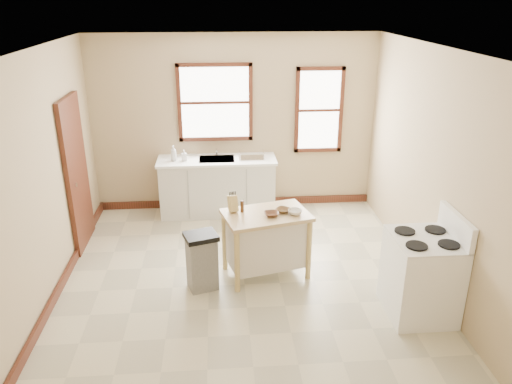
# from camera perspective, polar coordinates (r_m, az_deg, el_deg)

# --- Properties ---
(floor) EXTENTS (5.00, 5.00, 0.00)m
(floor) POSITION_cam_1_polar(r_m,az_deg,el_deg) (6.25, -1.33, -10.52)
(floor) COLOR #AEA88A
(floor) RESTS_ON ground
(ceiling) EXTENTS (5.00, 5.00, 0.00)m
(ceiling) POSITION_cam_1_polar(r_m,az_deg,el_deg) (5.31, -1.60, 15.92)
(ceiling) COLOR white
(ceiling) RESTS_ON ground
(wall_back) EXTENTS (4.50, 0.04, 2.80)m
(wall_back) POSITION_cam_1_polar(r_m,az_deg,el_deg) (8.02, -2.46, 7.78)
(wall_back) COLOR tan
(wall_back) RESTS_ON ground
(wall_left) EXTENTS (0.04, 5.00, 2.80)m
(wall_left) POSITION_cam_1_polar(r_m,az_deg,el_deg) (5.96, -23.60, 0.87)
(wall_left) COLOR tan
(wall_left) RESTS_ON ground
(wall_right) EXTENTS (0.04, 5.00, 2.80)m
(wall_right) POSITION_cam_1_polar(r_m,az_deg,el_deg) (6.17, 19.93, 2.08)
(wall_right) COLOR tan
(wall_right) RESTS_ON ground
(window_main) EXTENTS (1.17, 0.06, 1.22)m
(window_main) POSITION_cam_1_polar(r_m,az_deg,el_deg) (7.92, -4.70, 10.14)
(window_main) COLOR #3B1D10
(window_main) RESTS_ON wall_back
(window_side) EXTENTS (0.77, 0.06, 1.37)m
(window_side) POSITION_cam_1_polar(r_m,az_deg,el_deg) (8.11, 7.22, 9.25)
(window_side) COLOR #3B1D10
(window_side) RESTS_ON wall_back
(door_left) EXTENTS (0.06, 0.90, 2.10)m
(door_left) POSITION_cam_1_polar(r_m,az_deg,el_deg) (7.23, -19.82, 1.98)
(door_left) COLOR #3B1D10
(door_left) RESTS_ON ground
(baseboard_back) EXTENTS (4.50, 0.04, 0.12)m
(baseboard_back) POSITION_cam_1_polar(r_m,az_deg,el_deg) (8.42, -2.31, -1.15)
(baseboard_back) COLOR #3B1D10
(baseboard_back) RESTS_ON ground
(baseboard_left) EXTENTS (0.04, 5.00, 0.12)m
(baseboard_left) POSITION_cam_1_polar(r_m,az_deg,el_deg) (6.51, -21.56, -10.18)
(baseboard_left) COLOR #3B1D10
(baseboard_left) RESTS_ON ground
(sink_counter) EXTENTS (1.86, 0.62, 0.92)m
(sink_counter) POSITION_cam_1_polar(r_m,az_deg,el_deg) (8.01, -4.41, 0.67)
(sink_counter) COLOR beige
(sink_counter) RESTS_ON ground
(faucet) EXTENTS (0.03, 0.03, 0.22)m
(faucet) POSITION_cam_1_polar(r_m,az_deg,el_deg) (8.00, -4.54, 4.94)
(faucet) COLOR silver
(faucet) RESTS_ON sink_counter
(soap_bottle_a) EXTENTS (0.11, 0.11, 0.24)m
(soap_bottle_a) POSITION_cam_1_polar(r_m,az_deg,el_deg) (7.82, -9.40, 4.40)
(soap_bottle_a) COLOR #B2B2B2
(soap_bottle_a) RESTS_ON sink_counter
(soap_bottle_b) EXTENTS (0.09, 0.09, 0.17)m
(soap_bottle_b) POSITION_cam_1_polar(r_m,az_deg,el_deg) (7.81, -8.22, 4.18)
(soap_bottle_b) COLOR #B2B2B2
(soap_bottle_b) RESTS_ON sink_counter
(dish_rack) EXTENTS (0.42, 0.33, 0.10)m
(dish_rack) POSITION_cam_1_polar(r_m,az_deg,el_deg) (7.84, -0.51, 4.19)
(dish_rack) COLOR silver
(dish_rack) RESTS_ON sink_counter
(kitchen_island) EXTENTS (1.16, 0.88, 0.84)m
(kitchen_island) POSITION_cam_1_polar(r_m,az_deg,el_deg) (6.28, 1.16, -5.96)
(kitchen_island) COLOR tan
(kitchen_island) RESTS_ON ground
(knife_block) EXTENTS (0.13, 0.13, 0.20)m
(knife_block) POSITION_cam_1_polar(r_m,az_deg,el_deg) (6.11, -2.66, -1.39)
(knife_block) COLOR tan
(knife_block) RESTS_ON kitchen_island
(pepper_grinder) EXTENTS (0.06, 0.06, 0.15)m
(pepper_grinder) POSITION_cam_1_polar(r_m,az_deg,el_deg) (6.11, -1.59, -1.64)
(pepper_grinder) COLOR #412511
(pepper_grinder) RESTS_ON kitchen_island
(bowl_a) EXTENTS (0.19, 0.19, 0.04)m
(bowl_a) POSITION_cam_1_polar(r_m,az_deg,el_deg) (6.03, 1.77, -2.53)
(bowl_a) COLOR brown
(bowl_a) RESTS_ON kitchen_island
(bowl_b) EXTENTS (0.25, 0.25, 0.04)m
(bowl_b) POSITION_cam_1_polar(r_m,az_deg,el_deg) (6.14, 3.12, -2.09)
(bowl_b) COLOR brown
(bowl_b) RESTS_ON kitchen_island
(bowl_c) EXTENTS (0.20, 0.20, 0.05)m
(bowl_c) POSITION_cam_1_polar(r_m,az_deg,el_deg) (6.08, 4.49, -2.29)
(bowl_c) COLOR silver
(bowl_c) RESTS_ON kitchen_island
(trash_bin) EXTENTS (0.45, 0.41, 0.72)m
(trash_bin) POSITION_cam_1_polar(r_m,az_deg,el_deg) (6.05, -6.20, -7.86)
(trash_bin) COLOR gray
(trash_bin) RESTS_ON ground
(gas_stove) EXTENTS (0.74, 0.75, 1.20)m
(gas_stove) POSITION_cam_1_polar(r_m,az_deg,el_deg) (5.75, 18.48, -7.96)
(gas_stove) COLOR white
(gas_stove) RESTS_ON ground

